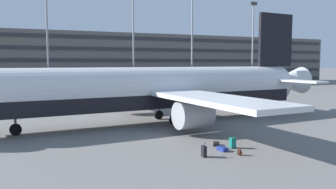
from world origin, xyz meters
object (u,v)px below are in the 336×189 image
object	(u,v)px
suitcase_teal	(204,151)
airliner	(158,90)
backpack_small	(240,152)
suitcase_large	(216,144)
suitcase_laid_flat	(233,142)
suitcase_purple	(222,149)

from	to	relation	value
suitcase_teal	airliner	bearing A→B (deg)	81.58
airliner	backpack_small	size ratio (longest dim) A/B	79.68
suitcase_teal	suitcase_large	size ratio (longest dim) A/B	1.10
airliner	suitcase_large	xyz separation A→B (m)	(0.38, -9.99, -2.98)
suitcase_large	backpack_small	bearing A→B (deg)	-89.55
suitcase_laid_flat	airliner	bearing A→B (deg)	95.18
suitcase_teal	suitcase_purple	world-z (taller)	suitcase_teal
suitcase_teal	backpack_small	xyz separation A→B (m)	(2.20, -0.54, -0.16)
suitcase_large	airliner	bearing A→B (deg)	92.17
suitcase_purple	suitcase_laid_flat	bearing A→B (deg)	18.41
airliner	suitcase_laid_flat	size ratio (longest dim) A/B	45.54
suitcase_large	backpack_small	distance (m)	2.70
suitcase_laid_flat	backpack_small	distance (m)	1.78
suitcase_laid_flat	suitcase_teal	bearing A→B (deg)	-158.08
backpack_small	suitcase_large	bearing A→B (deg)	90.45
airliner	suitcase_teal	xyz separation A→B (m)	(-1.80, -12.15, -2.72)
suitcase_teal	suitcase_large	xyz separation A→B (m)	(2.18, 2.16, -0.26)
backpack_small	suitcase_laid_flat	bearing A→B (deg)	70.17
airliner	suitcase_laid_flat	xyz separation A→B (m)	(1.00, -11.02, -2.70)
airliner	suitcase_purple	world-z (taller)	airliner
airliner	backpack_small	xyz separation A→B (m)	(0.40, -12.68, -2.88)
backpack_small	airliner	bearing A→B (deg)	91.80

